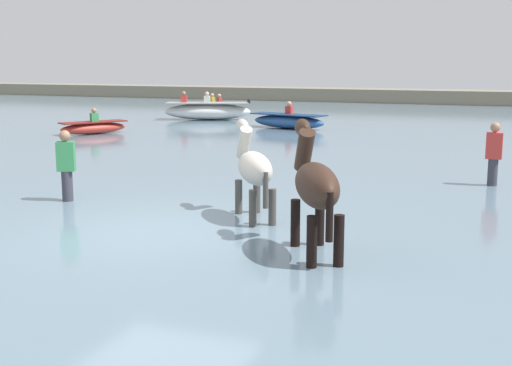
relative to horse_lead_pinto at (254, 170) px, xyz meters
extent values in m
plane|color=#84755B|center=(-1.03, -1.28, -1.12)|extent=(120.00, 120.00, 0.00)
cube|color=slate|center=(-1.03, 8.72, -0.96)|extent=(90.00, 90.00, 0.32)
ellipsoid|color=beige|center=(0.04, -0.06, 0.05)|extent=(1.16, 1.33, 0.53)
cylinder|color=#45423C|center=(-0.36, 0.22, -0.67)|extent=(0.12, 0.12, 0.90)
cylinder|color=#45423C|center=(-0.11, 0.41, -0.67)|extent=(0.12, 0.12, 0.90)
cylinder|color=#45423C|center=(0.20, -0.53, -0.67)|extent=(0.12, 0.12, 0.90)
cylinder|color=#45423C|center=(0.45, -0.33, -0.67)|extent=(0.12, 0.12, 0.90)
cylinder|color=beige|center=(-0.37, 0.50, 0.38)|extent=(0.46, 0.51, 0.61)
ellipsoid|color=beige|center=(-0.45, 0.60, 0.66)|extent=(0.42, 0.48, 0.23)
cylinder|color=#45423C|center=(0.42, -0.56, -0.20)|extent=(0.09, 0.09, 0.57)
ellipsoid|color=#382319|center=(1.57, -1.70, 0.15)|extent=(1.16, 1.50, 0.58)
cylinder|color=black|center=(1.17, -1.35, -0.63)|extent=(0.13, 0.13, 0.98)
cylinder|color=black|center=(1.47, -1.18, -0.63)|extent=(0.13, 0.13, 0.98)
cylinder|color=black|center=(1.68, -2.23, -0.63)|extent=(0.13, 0.13, 0.98)
cylinder|color=black|center=(1.98, -2.06, -0.63)|extent=(0.13, 0.13, 0.98)
cylinder|color=#382319|center=(1.19, -1.05, 0.52)|extent=(0.46, 0.57, 0.66)
ellipsoid|color=#382319|center=(1.12, -0.92, 0.82)|extent=(0.43, 0.53, 0.25)
cylinder|color=black|center=(1.92, -2.30, -0.11)|extent=(0.09, 0.09, 0.62)
ellipsoid|color=#28518E|center=(-4.33, 14.32, -0.54)|extent=(3.22, 1.66, 0.51)
cube|color=navy|center=(-4.33, 14.32, -0.27)|extent=(3.09, 1.59, 0.04)
cube|color=red|center=(-4.32, 14.36, -0.10)|extent=(0.30, 0.24, 0.30)
sphere|color=tan|center=(-4.32, 14.36, 0.14)|extent=(0.18, 0.18, 0.18)
ellipsoid|color=#337556|center=(-10.08, 20.38, -0.59)|extent=(2.41, 2.08, 0.41)
cube|color=#1E4634|center=(-10.08, 20.38, -0.37)|extent=(2.31, 2.00, 0.04)
cube|color=gold|center=(-10.62, 20.82, -0.20)|extent=(0.32, 0.30, 0.30)
sphere|color=tan|center=(-10.62, 20.82, 0.04)|extent=(0.18, 0.18, 0.18)
cube|color=red|center=(-10.05, 20.43, -0.20)|extent=(0.32, 0.30, 0.30)
sphere|color=tan|center=(-10.05, 20.43, 0.04)|extent=(0.18, 0.18, 0.18)
ellipsoid|color=#BC382D|center=(-10.10, 9.94, -0.60)|extent=(1.87, 2.44, 0.40)
cube|color=maroon|center=(-10.10, 9.94, -0.38)|extent=(1.80, 2.34, 0.04)
cube|color=#388E51|center=(-10.01, 9.89, -0.21)|extent=(0.29, 0.32, 0.30)
sphere|color=#A37556|center=(-10.01, 9.89, 0.03)|extent=(0.18, 0.18, 0.18)
ellipsoid|color=silver|center=(-8.87, 16.64, -0.45)|extent=(3.97, 2.49, 0.71)
cube|color=gray|center=(-8.87, 16.64, -0.07)|extent=(3.81, 2.39, 0.04)
cube|color=black|center=(-7.17, 17.26, 0.00)|extent=(0.17, 0.19, 0.18)
cube|color=red|center=(-9.91, 16.43, 0.10)|extent=(0.31, 0.26, 0.30)
sphere|color=#A37556|center=(-9.91, 16.43, 0.34)|extent=(0.18, 0.18, 0.18)
cube|color=white|center=(-8.81, 16.47, 0.10)|extent=(0.31, 0.26, 0.30)
sphere|color=beige|center=(-8.81, 16.47, 0.34)|extent=(0.18, 0.18, 0.18)
cylinder|color=#383842|center=(-3.71, 0.02, -0.68)|extent=(0.20, 0.20, 0.88)
cube|color=#388E51|center=(-3.71, 0.02, 0.03)|extent=(0.38, 0.32, 0.54)
sphere|color=#A37556|center=(-3.71, 0.02, 0.41)|extent=(0.20, 0.20, 0.20)
cylinder|color=#383842|center=(3.50, 4.57, -0.68)|extent=(0.20, 0.20, 0.88)
cube|color=red|center=(3.50, 4.57, 0.03)|extent=(0.32, 0.21, 0.54)
sphere|color=#A37556|center=(3.50, 4.57, 0.41)|extent=(0.20, 0.20, 0.20)
cube|color=gray|center=(-1.03, 31.90, -0.56)|extent=(80.00, 2.40, 1.13)
camera|label=1|loc=(4.06, -10.09, 1.76)|focal=47.55mm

